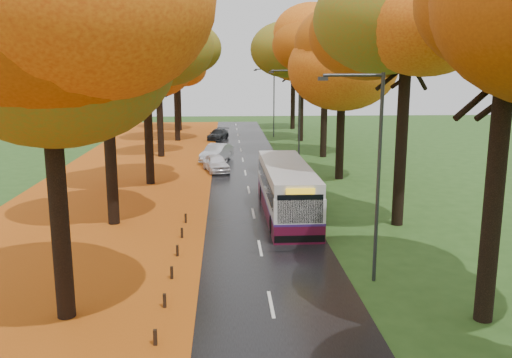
{
  "coord_description": "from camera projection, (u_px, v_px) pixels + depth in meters",
  "views": [
    {
      "loc": [
        -1.54,
        -11.62,
        8.21
      ],
      "look_at": [
        0.0,
        15.27,
        2.6
      ],
      "focal_mm": 38.0,
      "sensor_mm": 36.0,
      "label": 1
    }
  ],
  "objects": [
    {
      "name": "trees_right",
      "position": [
        349.0,
        45.0,
        37.85
      ],
      "size": [
        9.3,
        74.2,
        13.96
      ],
      "color": "black",
      "rests_on": "ground"
    },
    {
      "name": "leaf_drift",
      "position": [
        204.0,
        187.0,
        37.37
      ],
      "size": [
        0.9,
        90.0,
        0.01
      ],
      "primitive_type": "cube",
      "color": "#B55112",
      "rests_on": "road"
    },
    {
      "name": "car_white",
      "position": [
        216.0,
        163.0,
        42.85
      ],
      "size": [
        2.49,
        4.24,
        1.35
      ],
      "primitive_type": "imported",
      "rotation": [
        0.0,
        0.0,
        0.24
      ],
      "color": "white",
      "rests_on": "road"
    },
    {
      "name": "leaf_verge",
      "position": [
        117.0,
        189.0,
        37.05
      ],
      "size": [
        12.0,
        90.0,
        0.02
      ],
      "primitive_type": "cube",
      "color": "#9C460E",
      "rests_on": "ground"
    },
    {
      "name": "centre_line",
      "position": [
        248.0,
        187.0,
        37.54
      ],
      "size": [
        0.12,
        90.0,
        0.01
      ],
      "primitive_type": "cube",
      "color": "silver",
      "rests_on": "road"
    },
    {
      "name": "road",
      "position": [
        248.0,
        187.0,
        37.55
      ],
      "size": [
        6.5,
        90.0,
        0.04
      ],
      "primitive_type": "cube",
      "color": "black",
      "rests_on": "ground"
    },
    {
      "name": "streetlamp_far",
      "position": [
        272.0,
        97.0,
        63.2
      ],
      "size": [
        2.45,
        0.18,
        8.0
      ],
      "color": "#333538",
      "rests_on": "ground"
    },
    {
      "name": "trees_left",
      "position": [
        142.0,
        47.0,
        37.22
      ],
      "size": [
        9.2,
        74.0,
        13.88
      ],
      "color": "black",
      "rests_on": "ground"
    },
    {
      "name": "bus",
      "position": [
        287.0,
        189.0,
        30.24
      ],
      "size": [
        2.53,
        10.76,
        2.83
      ],
      "rotation": [
        0.0,
        0.0,
        0.01
      ],
      "color": "#4C0B22",
      "rests_on": "road"
    },
    {
      "name": "bollard_row",
      "position": [
        160.0,
        318.0,
        17.45
      ],
      "size": [
        0.11,
        23.51,
        0.52
      ],
      "color": "black",
      "rests_on": "ground"
    },
    {
      "name": "streetlamp_mid",
      "position": [
        296.0,
        113.0,
        41.7
      ],
      "size": [
        2.45,
        0.18,
        8.0
      ],
      "color": "#333538",
      "rests_on": "ground"
    },
    {
      "name": "streetlamp_near",
      "position": [
        373.0,
        162.0,
        20.19
      ],
      "size": [
        2.45,
        0.18,
        8.0
      ],
      "color": "#333538",
      "rests_on": "ground"
    },
    {
      "name": "car_dark",
      "position": [
        218.0,
        134.0,
        61.63
      ],
      "size": [
        2.76,
        4.4,
        1.19
      ],
      "primitive_type": "imported",
      "rotation": [
        0.0,
        0.0,
        -0.29
      ],
      "color": "black",
      "rests_on": "road"
    },
    {
      "name": "car_silver",
      "position": [
        217.0,
        153.0,
        47.38
      ],
      "size": [
        3.04,
        4.85,
        1.51
      ],
      "primitive_type": "imported",
      "rotation": [
        0.0,
        0.0,
        -0.34
      ],
      "color": "#A0A3A7",
      "rests_on": "road"
    }
  ]
}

